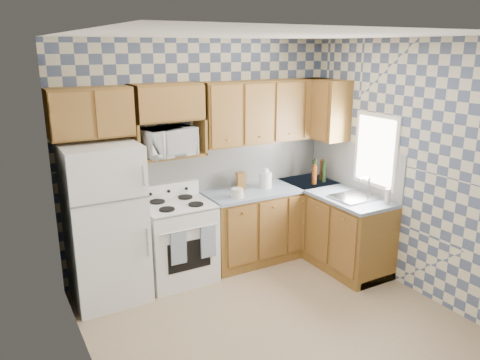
# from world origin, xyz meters

# --- Properties ---
(floor) EXTENTS (3.40, 3.40, 0.00)m
(floor) POSITION_xyz_m (0.00, 0.00, 0.00)
(floor) COLOR #8E7558
(floor) RESTS_ON ground
(back_wall) EXTENTS (3.40, 0.02, 2.70)m
(back_wall) POSITION_xyz_m (0.00, 1.60, 1.35)
(back_wall) COLOR #4B5877
(back_wall) RESTS_ON ground
(right_wall) EXTENTS (0.02, 3.20, 2.70)m
(right_wall) POSITION_xyz_m (1.70, 0.00, 1.35)
(right_wall) COLOR #4B5877
(right_wall) RESTS_ON ground
(backsplash_back) EXTENTS (2.60, 0.02, 0.56)m
(backsplash_back) POSITION_xyz_m (0.40, 1.59, 1.20)
(backsplash_back) COLOR silver
(backsplash_back) RESTS_ON back_wall
(backsplash_right) EXTENTS (0.02, 1.60, 0.56)m
(backsplash_right) POSITION_xyz_m (1.69, 0.80, 1.20)
(backsplash_right) COLOR silver
(backsplash_right) RESTS_ON right_wall
(refrigerator) EXTENTS (0.75, 0.70, 1.68)m
(refrigerator) POSITION_xyz_m (-1.27, 1.25, 0.84)
(refrigerator) COLOR white
(refrigerator) RESTS_ON floor
(stove_body) EXTENTS (0.76, 0.65, 0.90)m
(stove_body) POSITION_xyz_m (-0.47, 1.28, 0.45)
(stove_body) COLOR white
(stove_body) RESTS_ON floor
(cooktop) EXTENTS (0.76, 0.65, 0.02)m
(cooktop) POSITION_xyz_m (-0.47, 1.28, 0.91)
(cooktop) COLOR silver
(cooktop) RESTS_ON stove_body
(backguard) EXTENTS (0.76, 0.08, 0.17)m
(backguard) POSITION_xyz_m (-0.47, 1.55, 1.00)
(backguard) COLOR white
(backguard) RESTS_ON cooktop
(dish_towel_left) EXTENTS (0.17, 0.02, 0.37)m
(dish_towel_left) POSITION_xyz_m (-0.60, 0.93, 0.55)
(dish_towel_left) COLOR navy
(dish_towel_left) RESTS_ON stove_body
(dish_towel_right) EXTENTS (0.17, 0.02, 0.37)m
(dish_towel_right) POSITION_xyz_m (-0.25, 0.93, 0.55)
(dish_towel_right) COLOR navy
(dish_towel_right) RESTS_ON stove_body
(base_cabinets_back) EXTENTS (1.75, 0.60, 0.88)m
(base_cabinets_back) POSITION_xyz_m (0.82, 1.30, 0.44)
(base_cabinets_back) COLOR brown
(base_cabinets_back) RESTS_ON floor
(base_cabinets_right) EXTENTS (0.60, 1.60, 0.88)m
(base_cabinets_right) POSITION_xyz_m (1.40, 0.80, 0.44)
(base_cabinets_right) COLOR brown
(base_cabinets_right) RESTS_ON floor
(countertop_back) EXTENTS (1.77, 0.63, 0.04)m
(countertop_back) POSITION_xyz_m (0.82, 1.30, 0.90)
(countertop_back) COLOR slate
(countertop_back) RESTS_ON base_cabinets_back
(countertop_right) EXTENTS (0.63, 1.60, 0.04)m
(countertop_right) POSITION_xyz_m (1.40, 0.80, 0.90)
(countertop_right) COLOR slate
(countertop_right) RESTS_ON base_cabinets_right
(upper_cabinets_back) EXTENTS (1.75, 0.33, 0.74)m
(upper_cabinets_back) POSITION_xyz_m (0.82, 1.44, 1.85)
(upper_cabinets_back) COLOR brown
(upper_cabinets_back) RESTS_ON back_wall
(upper_cabinets_fridge) EXTENTS (0.82, 0.33, 0.50)m
(upper_cabinets_fridge) POSITION_xyz_m (-1.29, 1.44, 1.97)
(upper_cabinets_fridge) COLOR brown
(upper_cabinets_fridge) RESTS_ON back_wall
(upper_cabinets_right) EXTENTS (0.33, 0.70, 0.74)m
(upper_cabinets_right) POSITION_xyz_m (1.53, 1.25, 1.85)
(upper_cabinets_right) COLOR brown
(upper_cabinets_right) RESTS_ON right_wall
(microwave_shelf) EXTENTS (0.80, 0.33, 0.03)m
(microwave_shelf) POSITION_xyz_m (-0.47, 1.44, 1.44)
(microwave_shelf) COLOR brown
(microwave_shelf) RESTS_ON back_wall
(microwave) EXTENTS (0.61, 0.46, 0.31)m
(microwave) POSITION_xyz_m (-0.50, 1.39, 1.60)
(microwave) COLOR white
(microwave) RESTS_ON microwave_shelf
(sink) EXTENTS (0.48, 0.40, 0.03)m
(sink) POSITION_xyz_m (1.40, 0.45, 0.93)
(sink) COLOR #B7B7BC
(sink) RESTS_ON countertop_right
(window) EXTENTS (0.02, 0.66, 0.86)m
(window) POSITION_xyz_m (1.69, 0.45, 1.45)
(window) COLOR white
(window) RESTS_ON right_wall
(bottle_0) EXTENTS (0.06, 0.06, 0.29)m
(bottle_0) POSITION_xyz_m (1.42, 1.22, 1.06)
(bottle_0) COLOR black
(bottle_0) RESTS_ON countertop_back
(bottle_1) EXTENTS (0.06, 0.06, 0.27)m
(bottle_1) POSITION_xyz_m (1.52, 1.16, 1.06)
(bottle_1) COLOR black
(bottle_1) RESTS_ON countertop_back
(bottle_2) EXTENTS (0.06, 0.06, 0.25)m
(bottle_2) POSITION_xyz_m (1.57, 1.26, 1.05)
(bottle_2) COLOR #642B0D
(bottle_2) RESTS_ON countertop_back
(bottle_3) EXTENTS (0.06, 0.06, 0.23)m
(bottle_3) POSITION_xyz_m (1.35, 1.14, 1.04)
(bottle_3) COLOR #642B0D
(bottle_3) RESTS_ON countertop_back
(knife_block) EXTENTS (0.11, 0.11, 0.21)m
(knife_block) POSITION_xyz_m (0.42, 1.39, 1.03)
(knife_block) COLOR brown
(knife_block) RESTS_ON countertop_back
(electric_kettle) EXTENTS (0.15, 0.15, 0.20)m
(electric_kettle) POSITION_xyz_m (0.73, 1.31, 1.02)
(electric_kettle) COLOR white
(electric_kettle) RESTS_ON countertop_back
(food_containers) EXTENTS (0.16, 0.16, 0.11)m
(food_containers) POSITION_xyz_m (0.23, 1.14, 0.97)
(food_containers) COLOR beige
(food_containers) RESTS_ON countertop_back
(soap_bottle) EXTENTS (0.06, 0.06, 0.17)m
(soap_bottle) POSITION_xyz_m (1.58, 0.12, 1.01)
(soap_bottle) COLOR beige
(soap_bottle) RESTS_ON countertop_right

